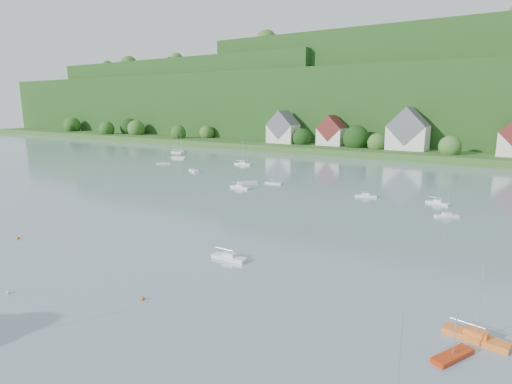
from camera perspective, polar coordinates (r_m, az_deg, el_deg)
far_shore_strip at (r=203.88m, az=19.18°, el=5.41°), size 600.00×60.00×3.00m
forested_ridge at (r=269.82m, az=23.26°, el=11.09°), size 620.00×181.22×69.89m
village_building_0 at (r=211.63m, az=3.71°, el=8.43°), size 14.00×10.40×16.00m
village_building_1 at (r=202.39m, az=10.21°, el=7.90°), size 12.00×9.36×14.00m
village_building_2 at (r=190.37m, az=19.92°, el=7.61°), size 16.00×11.44×18.00m
near_sailboat_3 at (r=61.39m, az=-3.68°, el=-8.76°), size 5.43×1.70×7.27m
near_sailboat_5 at (r=46.93m, az=27.66°, el=-16.95°), size 5.98×2.55×7.82m
near_sailboat_7 at (r=43.35m, az=25.12°, el=-19.39°), size 3.12×4.69×6.19m
mooring_buoy_1 at (r=59.05m, az=-30.57°, el=-11.75°), size 0.46×0.46×0.46m
mooring_buoy_2 at (r=51.38m, az=-15.11°, el=-13.93°), size 0.47×0.47×0.47m
mooring_buoy_3 at (r=63.34m, az=-4.00°, el=-8.50°), size 0.48×0.48×0.48m
mooring_buoy_4 at (r=46.43m, az=30.23°, el=-18.16°), size 0.47×0.47×0.47m
mooring_buoy_5 at (r=80.72m, az=-29.55°, el=-5.55°), size 0.46×0.46×0.46m
far_sailboat_cluster at (r=129.10m, az=10.74°, el=1.99°), size 197.18×63.34×8.71m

